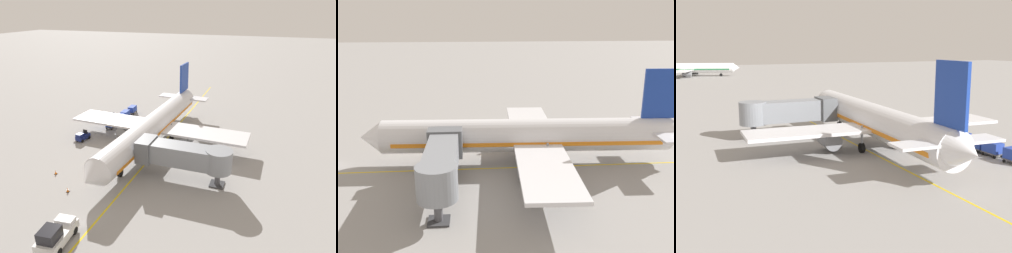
{
  "view_description": "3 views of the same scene",
  "coord_description": "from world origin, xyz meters",
  "views": [
    {
      "loc": [
        -15.54,
        40.1,
        21.19
      ],
      "look_at": [
        -1.45,
        0.09,
        3.79
      ],
      "focal_mm": 31.48,
      "sensor_mm": 36.0,
      "label": 1
    },
    {
      "loc": [
        -38.55,
        4.65,
        16.28
      ],
      "look_at": [
        2.08,
        1.27,
        4.15
      ],
      "focal_mm": 40.44,
      "sensor_mm": 36.0,
      "label": 2
    },
    {
      "loc": [
        -21.11,
        -44.28,
        12.01
      ],
      "look_at": [
        -1.38,
        1.17,
        2.28
      ],
      "focal_mm": 45.42,
      "sensor_mm": 36.0,
      "label": 3
    }
  ],
  "objects": [
    {
      "name": "pushback_tractor",
      "position": [
        1.79,
        22.96,
        1.1
      ],
      "size": [
        2.66,
        4.61,
        2.4
      ],
      "color": "silver",
      "rests_on": "ground"
    },
    {
      "name": "baggage_cart_second_in_train",
      "position": [
        11.23,
        -7.5,
        0.95
      ],
      "size": [
        1.41,
        2.93,
        1.58
      ],
      "color": "#4C4C51",
      "rests_on": "ground"
    },
    {
      "name": "baggage_cart_front",
      "position": [
        11.47,
        -4.49,
        0.95
      ],
      "size": [
        1.41,
        2.93,
        1.58
      ],
      "color": "#4C4C51",
      "rests_on": "ground"
    },
    {
      "name": "jet_bridge",
      "position": [
        -6.21,
        7.84,
        3.45
      ],
      "size": [
        12.38,
        3.5,
        4.98
      ],
      "color": "gray",
      "rests_on": "ground"
    },
    {
      "name": "ground_plane",
      "position": [
        0.0,
        0.0,
        0.0
      ],
      "size": [
        400.0,
        400.0,
        0.0
      ],
      "primitive_type": "plane",
      "color": "gray"
    },
    {
      "name": "baggage_tug_lead",
      "position": [
        13.26,
        2.01,
        0.71
      ],
      "size": [
        1.54,
        2.62,
        1.62
      ],
      "color": "navy",
      "rests_on": "ground"
    },
    {
      "name": "baggage_cart_third_in_train",
      "position": [
        11.26,
        -9.95,
        0.95
      ],
      "size": [
        1.41,
        2.93,
        1.58
      ],
      "color": "#4C4C51",
      "rests_on": "ground"
    },
    {
      "name": "parked_airliner",
      "position": [
        1.36,
        -1.31,
        3.19
      ],
      "size": [
        30.19,
        37.31,
        10.63
      ],
      "color": "silver",
      "rests_on": "ground"
    },
    {
      "name": "distant_taxiing_airliner",
      "position": [
        -10.45,
        121.96,
        3.03
      ],
      "size": [
        34.6,
        28.63,
        10.1
      ],
      "color": "white",
      "rests_on": "ground"
    },
    {
      "name": "safety_cone_nose_left",
      "position": [
        10.35,
        12.56,
        0.29
      ],
      "size": [
        0.36,
        0.36,
        0.59
      ],
      "color": "black",
      "rests_on": "ground"
    },
    {
      "name": "ground_crew_wing_walker",
      "position": [
        5.61,
        2.42,
        0.95
      ],
      "size": [
        0.35,
        0.71,
        1.69
      ],
      "color": "#232328",
      "rests_on": "ground"
    },
    {
      "name": "safety_cone_nose_right",
      "position": [
        6.21,
        15.49,
        0.29
      ],
      "size": [
        0.36,
        0.36,
        0.59
      ],
      "color": "black",
      "rests_on": "ground"
    },
    {
      "name": "gate_lead_in_line",
      "position": [
        0.0,
        0.0,
        0.0
      ],
      "size": [
        0.24,
        80.0,
        0.01
      ],
      "primitive_type": "cube",
      "color": "gold",
      "rests_on": "ground"
    },
    {
      "name": "baggage_tug_trailing",
      "position": [
        12.94,
        -7.51,
        0.71
      ],
      "size": [
        2.01,
        2.76,
        1.62
      ],
      "color": "slate",
      "rests_on": "ground"
    }
  ]
}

